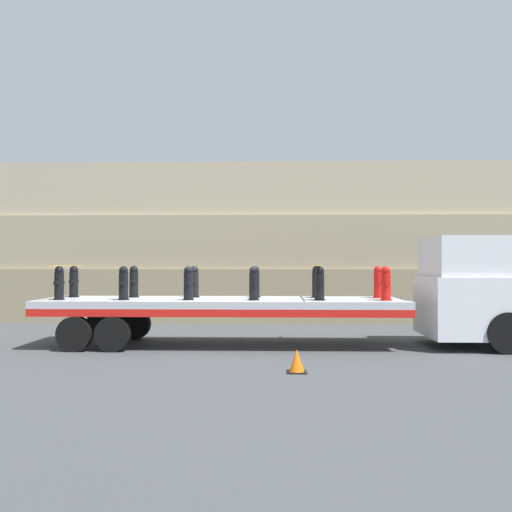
{
  "coord_description": "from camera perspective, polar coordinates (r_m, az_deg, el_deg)",
  "views": [
    {
      "loc": [
        1.43,
        -15.76,
        2.31
      ],
      "look_at": [
        0.92,
        0.0,
        2.48
      ],
      "focal_mm": 40.0,
      "sensor_mm": 36.0,
      "label": 1
    }
  ],
  "objects": [
    {
      "name": "ground_plane",
      "position": [
        15.99,
        -3.33,
        -8.92
      ],
      "size": [
        120.0,
        120.0,
        0.0
      ],
      "primitive_type": "plane",
      "color": "#3F4244"
    },
    {
      "name": "rock_cliff",
      "position": [
        22.99,
        -1.71,
        1.29
      ],
      "size": [
        60.0,
        3.3,
        6.15
      ],
      "color": "gray",
      "rests_on": "ground_plane"
    },
    {
      "name": "truck_cab",
      "position": [
        16.69,
        20.89,
        -3.47
      ],
      "size": [
        2.59,
        2.74,
        3.0
      ],
      "color": "silver",
      "rests_on": "ground_plane"
    },
    {
      "name": "flatbed_trailer",
      "position": [
        15.93,
        -5.19,
        -5.08
      ],
      "size": [
        9.97,
        2.65,
        1.29
      ],
      "color": "#B2B2B7",
      "rests_on": "ground_plane"
    },
    {
      "name": "fire_hydrant_black_near_0",
      "position": [
        16.28,
        -19.09,
        -2.6
      ],
      "size": [
        0.31,
        0.55,
        0.91
      ],
      "color": "black",
      "rests_on": "flatbed_trailer"
    },
    {
      "name": "fire_hydrant_black_far_0",
      "position": [
        17.34,
        -17.76,
        -2.48
      ],
      "size": [
        0.31,
        0.55,
        0.91
      ],
      "color": "black",
      "rests_on": "flatbed_trailer"
    },
    {
      "name": "fire_hydrant_black_near_1",
      "position": [
        15.74,
        -13.11,
        -2.68
      ],
      "size": [
        0.31,
        0.55,
        0.91
      ],
      "color": "black",
      "rests_on": "flatbed_trailer"
    },
    {
      "name": "fire_hydrant_black_far_1",
      "position": [
        16.83,
        -12.12,
        -2.55
      ],
      "size": [
        0.31,
        0.55,
        0.91
      ],
      "color": "black",
      "rests_on": "flatbed_trailer"
    },
    {
      "name": "fire_hydrant_black_near_2",
      "position": [
        15.38,
        -6.78,
        -2.75
      ],
      "size": [
        0.31,
        0.55,
        0.91
      ],
      "color": "black",
      "rests_on": "flatbed_trailer"
    },
    {
      "name": "fire_hydrant_black_far_2",
      "position": [
        16.5,
        -6.19,
        -2.6
      ],
      "size": [
        0.31,
        0.55,
        0.91
      ],
      "color": "black",
      "rests_on": "flatbed_trailer"
    },
    {
      "name": "fire_hydrant_black_near_3",
      "position": [
        15.22,
        -0.23,
        -2.77
      ],
      "size": [
        0.31,
        0.55,
        0.91
      ],
      "color": "black",
      "rests_on": "flatbed_trailer"
    },
    {
      "name": "fire_hydrant_black_far_3",
      "position": [
        16.34,
        -0.08,
        -2.62
      ],
      "size": [
        0.31,
        0.55,
        0.91
      ],
      "color": "black",
      "rests_on": "flatbed_trailer"
    },
    {
      "name": "fire_hydrant_black_near_4",
      "position": [
        15.26,
        6.38,
        -2.76
      ],
      "size": [
        0.31,
        0.55,
        0.91
      ],
      "color": "black",
      "rests_on": "flatbed_trailer"
    },
    {
      "name": "fire_hydrant_black_far_4",
      "position": [
        16.38,
        6.07,
        -2.62
      ],
      "size": [
        0.31,
        0.55,
        0.91
      ],
      "color": "black",
      "rests_on": "flatbed_trailer"
    },
    {
      "name": "fire_hydrant_red_near_5",
      "position": [
        15.49,
        12.86,
        -2.72
      ],
      "size": [
        0.31,
        0.55,
        0.91
      ],
      "color": "red",
      "rests_on": "flatbed_trailer"
    },
    {
      "name": "fire_hydrant_red_far_5",
      "position": [
        16.6,
        12.12,
        -2.58
      ],
      "size": [
        0.31,
        0.55,
        0.91
      ],
      "color": "red",
      "rests_on": "flatbed_trailer"
    },
    {
      "name": "cargo_strap_rear",
      "position": [
        16.8,
        -18.4,
        -0.93
      ],
      "size": [
        0.05,
        2.76,
        0.01
      ],
      "color": "yellow",
      "rests_on": "fire_hydrant_black_near_0"
    },
    {
      "name": "cargo_strap_middle",
      "position": [
        15.81,
        6.21,
        -0.98
      ],
      "size": [
        0.05,
        2.76,
        0.01
      ],
      "color": "yellow",
      "rests_on": "fire_hydrant_black_near_4"
    },
    {
      "name": "traffic_cone",
      "position": [
        12.13,
        4.09,
        -10.45
      ],
      "size": [
        0.42,
        0.42,
        0.49
      ],
      "color": "black",
      "rests_on": "ground_plane"
    }
  ]
}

